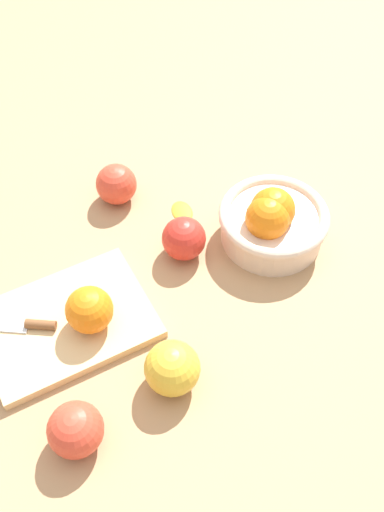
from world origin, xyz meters
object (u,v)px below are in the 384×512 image
(cutting_board, at_px, (67,322))
(apple_back_right_2, at_px, (76,430))
(apple_back_right, at_px, (172,368))
(apple_front_left, at_px, (116,184))
(apple_mid_left, at_px, (184,239))
(bowl, at_px, (272,221))
(orange_on_board, at_px, (89,310))
(knife, at_px, (20,326))

(cutting_board, distance_m, apple_back_right_2, 0.18)
(apple_back_right, bearing_deg, cutting_board, -70.94)
(cutting_board, relative_size, apple_front_left, 3.44)
(cutting_board, xyz_separation_m, apple_mid_left, (-0.22, 0.01, 0.03))
(bowl, height_order, apple_back_right, bowl)
(orange_on_board, distance_m, apple_back_right_2, 0.17)
(apple_back_right, bearing_deg, apple_front_left, -114.64)
(orange_on_board, xyz_separation_m, knife, (0.08, -0.06, -0.03))
(apple_mid_left, bearing_deg, apple_front_left, -87.24)
(apple_mid_left, height_order, apple_back_right, apple_back_right)
(bowl, height_order, apple_front_left, bowl)
(orange_on_board, bearing_deg, apple_back_right_2, 48.58)
(cutting_board, xyz_separation_m, orange_on_board, (-0.03, 0.03, 0.04))
(orange_on_board, bearing_deg, apple_back_right, 103.39)
(bowl, relative_size, apple_front_left, 2.53)
(apple_mid_left, relative_size, apple_back_right_2, 0.98)
(bowl, bearing_deg, apple_back_right, 17.80)
(cutting_board, relative_size, apple_back_right, 3.17)
(knife, height_order, apple_back_right_2, apple_back_right_2)
(bowl, height_order, apple_back_right_2, bowl)
(knife, bearing_deg, bowl, 164.62)
(knife, relative_size, apple_back_right, 1.59)
(apple_mid_left, bearing_deg, apple_back_right_2, 25.75)
(orange_on_board, bearing_deg, bowl, 171.20)
(apple_back_right_2, bearing_deg, bowl, -169.95)
(orange_on_board, bearing_deg, knife, -36.50)
(apple_back_right, bearing_deg, orange_on_board, -76.61)
(apple_front_left, xyz_separation_m, apple_mid_left, (-0.01, 0.17, 0.00))
(cutting_board, xyz_separation_m, apple_back_right, (-0.06, 0.17, 0.03))
(bowl, height_order, knife, bowl)
(cutting_board, bearing_deg, apple_front_left, -142.86)
(apple_front_left, height_order, apple_back_right, apple_back_right)
(bowl, relative_size, apple_back_right, 2.33)
(apple_mid_left, bearing_deg, cutting_board, -2.30)
(apple_back_right, bearing_deg, apple_mid_left, -134.55)
(apple_front_left, bearing_deg, bowl, 119.35)
(cutting_board, bearing_deg, orange_on_board, 130.49)
(cutting_board, height_order, apple_back_right, apple_back_right)
(apple_front_left, bearing_deg, knife, 25.58)
(cutting_board, xyz_separation_m, apple_front_left, (-0.21, -0.16, 0.03))
(bowl, relative_size, apple_back_right_2, 2.47)
(apple_mid_left, distance_m, apple_back_right, 0.23)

